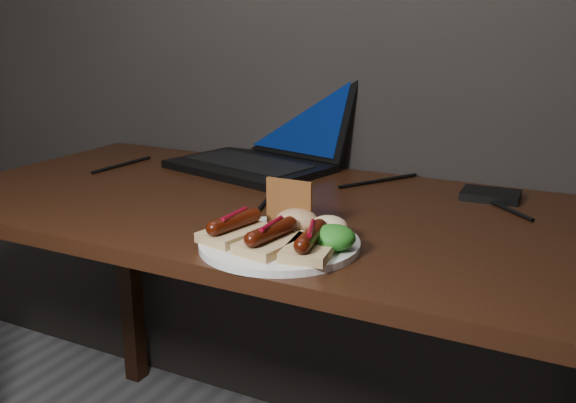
# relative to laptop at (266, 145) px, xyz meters

# --- Properties ---
(desk) EXTENTS (1.40, 0.70, 0.75)m
(desk) POSITION_rel_laptop_xyz_m (0.16, -0.29, -0.14)
(desk) COLOR #331B0C
(desk) RESTS_ON ground
(laptop) EXTENTS (0.44, 0.41, 0.25)m
(laptop) POSITION_rel_laptop_xyz_m (0.00, 0.00, 0.00)
(laptop) COLOR black
(laptop) RESTS_ON desk
(hard_drive) EXTENTS (0.12, 0.09, 0.02)m
(hard_drive) POSITION_rel_laptop_xyz_m (0.56, -0.05, -0.05)
(hard_drive) COLOR black
(hard_drive) RESTS_ON desk
(desk_cables) EXTENTS (0.99, 0.43, 0.01)m
(desk_cables) POSITION_rel_laptop_xyz_m (0.16, -0.15, -0.05)
(desk_cables) COLOR black
(desk_cables) RESTS_ON desk
(plate) EXTENTS (0.27, 0.27, 0.01)m
(plate) POSITION_rel_laptop_xyz_m (0.31, -0.51, -0.05)
(plate) COLOR silver
(plate) RESTS_ON desk
(bread_sausage_left) EXTENTS (0.09, 0.13, 0.04)m
(bread_sausage_left) POSITION_rel_laptop_xyz_m (0.24, -0.53, -0.02)
(bread_sausage_left) COLOR #D3BD7C
(bread_sausage_left) RESTS_ON plate
(bread_sausage_center) EXTENTS (0.09, 0.12, 0.04)m
(bread_sausage_center) POSITION_rel_laptop_xyz_m (0.32, -0.55, -0.02)
(bread_sausage_center) COLOR #D3BD7C
(bread_sausage_center) RESTS_ON plate
(bread_sausage_right) EXTENTS (0.09, 0.12, 0.04)m
(bread_sausage_right) POSITION_rel_laptop_xyz_m (0.38, -0.54, -0.02)
(bread_sausage_right) COLOR #D3BD7C
(bread_sausage_right) RESTS_ON plate
(crispbread) EXTENTS (0.09, 0.01, 0.08)m
(crispbread) POSITION_rel_laptop_xyz_m (0.29, -0.44, 0.00)
(crispbread) COLOR brown
(crispbread) RESTS_ON plate
(salad_greens) EXTENTS (0.07, 0.07, 0.04)m
(salad_greens) POSITION_rel_laptop_xyz_m (0.41, -0.50, -0.02)
(salad_greens) COLOR #135210
(salad_greens) RESTS_ON plate
(salsa_mound) EXTENTS (0.07, 0.07, 0.04)m
(salsa_mound) POSITION_rel_laptop_xyz_m (0.32, -0.46, -0.02)
(salsa_mound) COLOR maroon
(salsa_mound) RESTS_ON plate
(coleslaw_mound) EXTENTS (0.06, 0.06, 0.04)m
(coleslaw_mound) POSITION_rel_laptop_xyz_m (0.38, -0.46, -0.02)
(coleslaw_mound) COLOR beige
(coleslaw_mound) RESTS_ON plate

